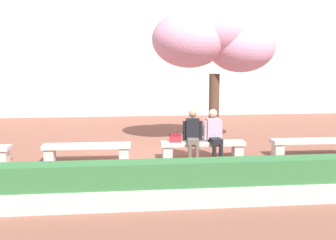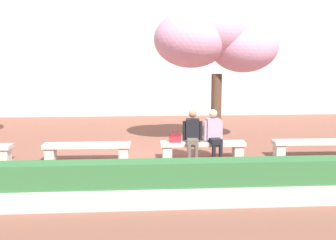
{
  "view_description": "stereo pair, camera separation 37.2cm",
  "coord_description": "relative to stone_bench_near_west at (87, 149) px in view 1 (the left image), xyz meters",
  "views": [
    {
      "loc": [
        -0.48,
        -9.84,
        2.52
      ],
      "look_at": [
        0.59,
        0.2,
        1.0
      ],
      "focal_mm": 42.0,
      "sensor_mm": 36.0,
      "label": 1
    },
    {
      "loc": [
        -0.11,
        -9.88,
        2.52
      ],
      "look_at": [
        0.59,
        0.2,
        1.0
      ],
      "focal_mm": 42.0,
      "sensor_mm": 36.0,
      "label": 2
    }
  ],
  "objects": [
    {
      "name": "person_seated_right",
      "position": [
        3.25,
        -0.05,
        0.38
      ],
      "size": [
        0.51,
        0.71,
        1.29
      ],
      "color": "black",
      "rests_on": "ground"
    },
    {
      "name": "stone_bench_center",
      "position": [
        2.97,
        0.0,
        0.0
      ],
      "size": [
        2.2,
        0.46,
        0.45
      ],
      "color": "#BCB7AD",
      "rests_on": "ground"
    },
    {
      "name": "person_seated_left",
      "position": [
        2.69,
        -0.05,
        0.38
      ],
      "size": [
        0.51,
        0.71,
        1.29
      ],
      "color": "black",
      "rests_on": "ground"
    },
    {
      "name": "stone_bench_near_east",
      "position": [
        5.94,
        0.0,
        0.0
      ],
      "size": [
        2.2,
        0.46,
        0.45
      ],
      "color": "#BCB7AD",
      "rests_on": "ground"
    },
    {
      "name": "cherry_tree_main",
      "position": [
        3.56,
        1.7,
        2.83
      ],
      "size": [
        3.67,
        2.14,
        4.17
      ],
      "color": "#513828",
      "rests_on": "ground"
    },
    {
      "name": "planter_hedge_foreground",
      "position": [
        1.48,
        -3.25,
        0.07
      ],
      "size": [
        13.7,
        0.5,
        0.8
      ],
      "color": "#BCB7AD",
      "rests_on": "ground"
    },
    {
      "name": "stone_bench_near_west",
      "position": [
        0.0,
        0.0,
        0.0
      ],
      "size": [
        2.2,
        0.46,
        0.45
      ],
      "color": "#BCB7AD",
      "rests_on": "ground"
    },
    {
      "name": "ground_plane",
      "position": [
        1.48,
        0.0,
        -0.31
      ],
      "size": [
        100.0,
        100.0,
        0.0
      ],
      "primitive_type": "plane",
      "color": "brown"
    },
    {
      "name": "handbag",
      "position": [
        2.25,
        -0.01,
        0.27
      ],
      "size": [
        0.3,
        0.15,
        0.34
      ],
      "color": "#A3232D",
      "rests_on": "stone_bench_center"
    },
    {
      "name": "building_facade",
      "position": [
        1.48,
        10.16,
        3.76
      ],
      "size": [
        28.0,
        4.0,
        8.16
      ],
      "primitive_type": "cube",
      "color": "beige",
      "rests_on": "ground"
    }
  ]
}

